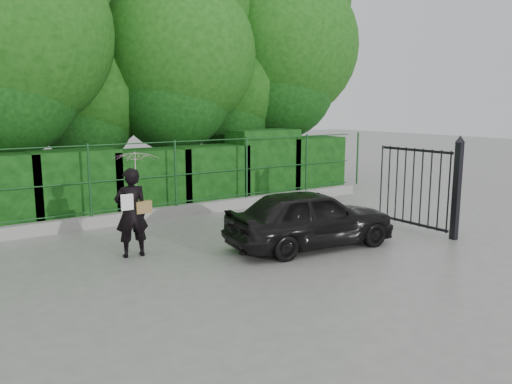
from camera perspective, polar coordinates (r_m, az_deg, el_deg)
ground at (r=9.88m, az=0.16°, el=-7.85°), size 80.00×80.00×0.00m
kerb at (r=13.67m, az=-10.58°, el=-2.37°), size 14.00×0.25×0.30m
fence at (r=13.58m, az=-9.87°, el=2.07°), size 14.13×0.06×1.80m
hedge at (r=14.48m, az=-11.87°, el=1.53°), size 14.20×1.20×2.24m
trees at (r=16.87m, az=-12.01°, el=15.13°), size 17.10×6.15×8.08m
gate at (r=12.30m, az=20.14°, el=0.75°), size 0.22×2.33×2.36m
woman at (r=10.22m, az=-13.75°, el=0.33°), size 0.96×0.93×2.12m
car at (r=10.75m, az=6.29°, el=-2.94°), size 3.89×1.95×1.27m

